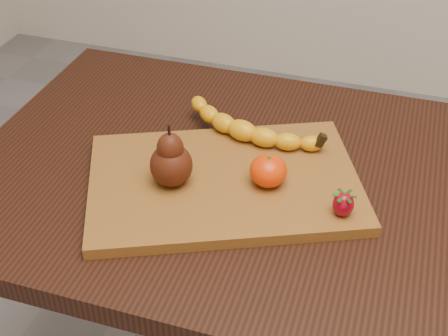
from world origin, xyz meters
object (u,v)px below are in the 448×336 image
(table, at_px, (248,215))
(cutting_board, at_px, (224,182))
(pear, at_px, (171,155))
(mandarin, at_px, (268,171))

(table, xyz_separation_m, cutting_board, (-0.03, -0.05, 0.11))
(cutting_board, bearing_deg, pear, -178.17)
(table, relative_size, cutting_board, 2.22)
(pear, bearing_deg, table, 38.93)
(mandarin, bearing_deg, cutting_board, -174.74)
(cutting_board, height_order, pear, pear)
(table, height_order, mandarin, mandarin)
(cutting_board, bearing_deg, table, 34.41)
(pear, bearing_deg, cutting_board, 25.77)
(table, bearing_deg, cutting_board, -121.65)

